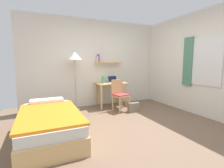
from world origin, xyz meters
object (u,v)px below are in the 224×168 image
at_px(desk, 111,87).
at_px(book_stack, 119,81).
at_px(handbag, 133,107).
at_px(desk_chair, 120,94).
at_px(bed, 50,124).
at_px(laptop, 113,81).
at_px(standing_lamp, 75,59).
at_px(water_bottle, 103,80).

bearing_deg(desk, book_stack, -6.38).
bearing_deg(desk, handbag, -68.49).
bearing_deg(desk_chair, bed, -153.34).
height_order(bed, laptop, laptop).
height_order(desk, laptop, laptop).
bearing_deg(handbag, bed, -162.87).
xyz_separation_m(bed, handbag, (2.17, 0.67, -0.11)).
bearing_deg(standing_lamp, book_stack, -2.62).
height_order(desk, standing_lamp, standing_lamp).
relative_size(desk_chair, laptop, 2.69).
relative_size(water_bottle, handbag, 0.56).
height_order(desk, handbag, desk).
relative_size(desk, handbag, 2.24).
xyz_separation_m(standing_lamp, handbag, (1.38, -0.83, -1.28)).
bearing_deg(water_bottle, handbag, -51.15).
xyz_separation_m(standing_lamp, laptop, (1.15, 0.04, -0.65)).
bearing_deg(desk, standing_lamp, 178.35).
bearing_deg(book_stack, desk, 173.62).
height_order(water_bottle, handbag, water_bottle).
height_order(water_bottle, book_stack, water_bottle).
distance_m(bed, book_stack, 2.62).
bearing_deg(standing_lamp, desk, -1.65).
xyz_separation_m(bed, laptop, (1.94, 1.53, 0.53)).
bearing_deg(book_stack, water_bottle, -177.08).
xyz_separation_m(bed, book_stack, (2.13, 1.43, 0.52)).
xyz_separation_m(bed, desk_chair, (1.89, 0.95, 0.23)).
distance_m(bed, laptop, 2.53).
height_order(desk_chair, book_stack, desk_chair).
relative_size(bed, handbag, 4.61).
relative_size(laptop, handbag, 0.79).
distance_m(bed, desk, 2.39).
distance_m(desk, laptop, 0.23).
relative_size(bed, water_bottle, 8.25).
relative_size(laptop, book_stack, 1.31).
bearing_deg(handbag, desk, 111.51).
bearing_deg(water_bottle, desk_chair, -55.93).
bearing_deg(handbag, standing_lamp, 149.05).
relative_size(standing_lamp, water_bottle, 7.20).
distance_m(bed, handbag, 2.27).
bearing_deg(book_stack, bed, -145.99).
bearing_deg(handbag, desk_chair, 135.53).
bearing_deg(bed, handbag, 17.13).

